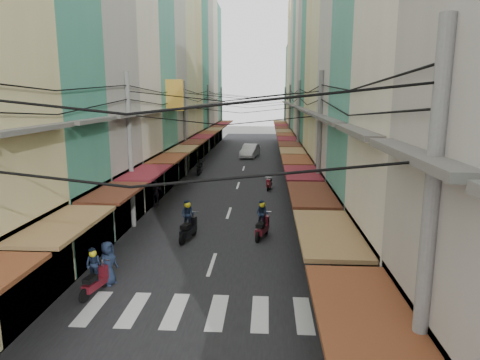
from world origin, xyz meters
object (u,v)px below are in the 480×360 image
at_px(white_car, 250,157).
at_px(bicycle, 368,234).
at_px(traffic_sign, 362,241).
at_px(market_umbrella, 377,215).

xyz_separation_m(white_car, bicycle, (7.19, -27.12, 0.00)).
distance_m(bicycle, traffic_sign, 8.31).
xyz_separation_m(white_car, market_umbrella, (6.40, -31.56, 2.24)).
distance_m(white_car, bicycle, 28.06).
xyz_separation_m(bicycle, traffic_sign, (-2.08, -7.72, 2.28)).
distance_m(white_car, market_umbrella, 32.28).
bearing_deg(traffic_sign, white_car, 98.35).
height_order(white_car, market_umbrella, market_umbrella).
xyz_separation_m(market_umbrella, traffic_sign, (-1.28, -3.29, 0.04)).
bearing_deg(white_car, market_umbrella, -69.39).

